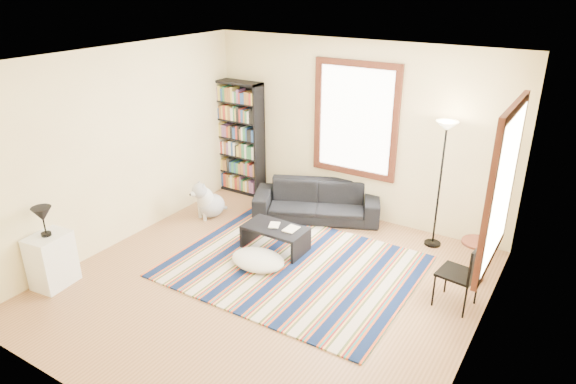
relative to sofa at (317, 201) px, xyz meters
The scene contains 21 objects.
floor 2.12m from the sofa, 78.59° to the right, with size 5.00×5.00×0.10m, color #A3724A.
ceiling 3.30m from the sofa, 78.59° to the right, with size 5.00×5.00×0.10m, color white.
wall_back 1.28m from the sofa, 50.39° to the left, with size 5.00×0.10×2.80m, color #FCEEAA.
wall_front 4.75m from the sofa, 84.86° to the right, with size 5.00×0.10×2.80m, color #FCEEAA.
wall_left 3.16m from the sofa, 136.18° to the right, with size 0.10×5.00×2.80m, color #FCEEAA.
wall_right 3.77m from the sofa, 34.67° to the right, with size 0.10×5.00×2.80m, color #FCEEAA.
window_back 1.44m from the sofa, 45.42° to the left, with size 1.20×0.06×1.60m, color white.
window_right 3.40m from the sofa, 23.43° to the right, with size 0.06×1.20×1.60m, color white.
rug 1.62m from the sofa, 72.47° to the right, with size 3.17×2.54×0.02m, color #0C1A3E.
sofa is the anchor object (origin of this frame).
bookshelf 1.89m from the sofa, behind, with size 0.90×0.30×2.00m, color black.
coffee_table 1.25m from the sofa, 89.47° to the right, with size 0.90×0.50×0.36m, color black.
book_a 1.25m from the sofa, 94.05° to the right, with size 0.20×0.15×0.02m, color beige.
book_b 1.21m from the sofa, 82.31° to the right, with size 0.17×0.24×0.02m, color beige.
floor_cushion 1.77m from the sofa, 87.95° to the right, with size 0.77×0.58×0.19m, color beige.
floor_lamp 2.00m from the sofa, ahead, with size 0.30×0.30×1.86m, color black, non-canonical shape.
side_table 2.66m from the sofa, 11.23° to the right, with size 0.40×0.40×0.54m, color #4F1B13.
folding_chair 2.85m from the sofa, 25.85° to the right, with size 0.42×0.40×0.86m, color black.
white_cabinet 3.96m from the sofa, 118.41° to the right, with size 0.38×0.50×0.70m, color white.
table_lamp 4.01m from the sofa, 118.41° to the right, with size 0.24×0.24×0.38m, color black, non-canonical shape.
dog 1.72m from the sofa, 149.98° to the right, with size 0.44×0.62×0.62m, color silver, non-canonical shape.
Camera 1 is at (3.18, -4.62, 3.66)m, focal length 32.00 mm.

